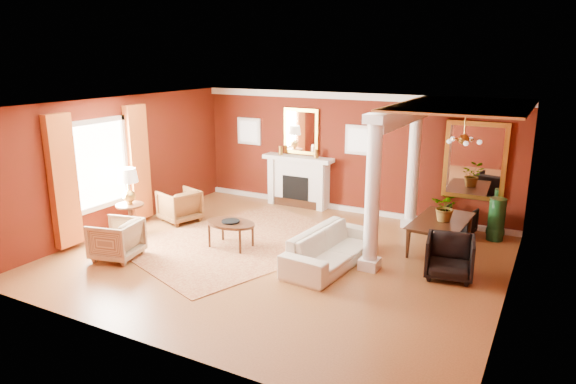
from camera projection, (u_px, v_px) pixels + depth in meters
The scene contains 27 objects.
ground at pixel (279, 258), 9.83m from camera, with size 8.00×8.00×0.00m, color brown.
room_shell at pixel (279, 154), 9.30m from camera, with size 8.04×7.04×2.92m.
fireplace at pixel (298, 181), 13.08m from camera, with size 1.85×0.42×1.29m.
overmantel_mirror at pixel (301, 131), 12.87m from camera, with size 0.95×0.07×1.15m.
flank_window_left at pixel (249, 131), 13.61m from camera, with size 0.70×0.07×0.70m.
flank_window_right at pixel (359, 140), 12.19m from camera, with size 0.70×0.07×0.70m.
left_window at pixel (103, 170), 10.73m from camera, with size 0.21×2.55×2.60m.
column_front at pixel (373, 193), 8.94m from camera, with size 0.36×0.36×2.80m.
column_back at pixel (414, 165), 11.23m from camera, with size 0.36×0.36×2.80m.
header_beam at pixel (402, 115), 9.99m from camera, with size 0.30×3.20×0.32m, color white.
amber_ceiling at pixel (463, 106), 9.27m from camera, with size 2.30×3.40×0.04m, color #C97F3B.
dining_mirror at pixel (475, 161), 11.04m from camera, with size 1.30×0.07×1.70m.
chandelier at pixel (464, 140), 9.45m from camera, with size 0.60×0.62×0.75m.
crown_trim at pixel (351, 96), 12.04m from camera, with size 8.00×0.08×0.16m, color white.
base_trim at pixel (347, 209), 12.75m from camera, with size 8.00×0.08×0.12m, color white.
rug at pixel (240, 242), 10.63m from camera, with size 3.24×4.31×0.02m, color maroon.
sofa at pixel (331, 242), 9.39m from camera, with size 2.25×0.66×0.88m, color #F1E8CB.
armchair_leopard at pixel (180, 204), 11.90m from camera, with size 0.80×0.75×0.82m, color black.
armchair_stripe at pixel (116, 237), 9.70m from camera, with size 0.81×0.76×0.83m, color tan.
coffee_table at pixel (231, 224), 10.24m from camera, with size 1.05×1.05×0.53m.
coffee_book at pixel (229, 216), 10.26m from camera, with size 0.15×0.02×0.21m, color black.
side_table at pixel (129, 191), 10.84m from camera, with size 0.59×0.59×1.46m.
dining_table at pixel (443, 226), 10.12m from camera, with size 1.73×0.61×0.96m, color black.
dining_chair_near at pixel (450, 255), 8.86m from camera, with size 0.79×0.74×0.81m, color black.
dining_chair_far at pixel (458, 220), 10.99m from camera, with size 0.64×0.60×0.66m, color black.
green_urn at pixel (496, 224), 10.69m from camera, with size 0.38×0.38×0.91m.
potted_plant at pixel (447, 192), 9.89m from camera, with size 0.52×0.58×0.45m, color #26591E.
Camera 1 is at (4.49, -8.00, 3.75)m, focal length 32.00 mm.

